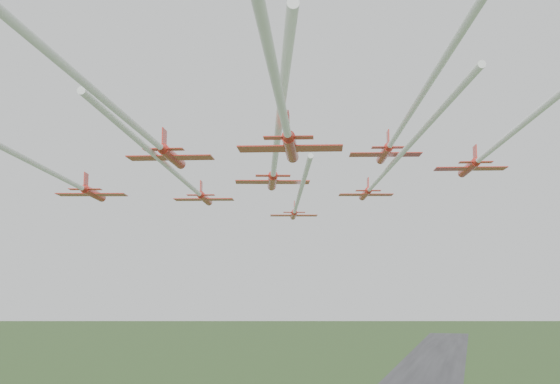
% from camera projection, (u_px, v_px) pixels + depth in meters
% --- Properties ---
extents(jet_lead, '(19.31, 58.09, 2.46)m').
position_uv_depth(jet_lead, '(297.00, 204.00, 107.58)').
color(jet_lead, red).
extents(jet_row2_left, '(17.92, 63.77, 2.71)m').
position_uv_depth(jet_row2_left, '(185.00, 182.00, 91.11)').
color(jet_row2_left, red).
extents(jet_row2_right, '(20.09, 63.28, 2.37)m').
position_uv_depth(jet_row2_right, '(384.00, 173.00, 85.31)').
color(jet_row2_right, red).
extents(jet_row3_left, '(20.87, 65.64, 2.74)m').
position_uv_depth(jet_row3_left, '(50.00, 171.00, 76.43)').
color(jet_row3_left, red).
extents(jet_row3_mid, '(22.29, 63.03, 2.95)m').
position_uv_depth(jet_row3_mid, '(275.00, 159.00, 77.81)').
color(jet_row3_mid, red).
extents(jet_row3_right, '(13.98, 49.09, 2.66)m').
position_uv_depth(jet_row3_right, '(490.00, 151.00, 78.31)').
color(jet_row3_right, red).
extents(jet_row4_left, '(13.01, 47.38, 2.71)m').
position_uv_depth(jet_row4_left, '(148.00, 136.00, 64.54)').
color(jet_row4_left, red).
extents(jet_row4_right, '(18.30, 63.09, 2.36)m').
position_uv_depth(jet_row4_right, '(410.00, 113.00, 59.81)').
color(jet_row4_right, red).
extents(jet_trail_solo, '(13.06, 46.24, 2.60)m').
position_uv_depth(jet_trail_solo, '(284.00, 118.00, 48.67)').
color(jet_trail_solo, red).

